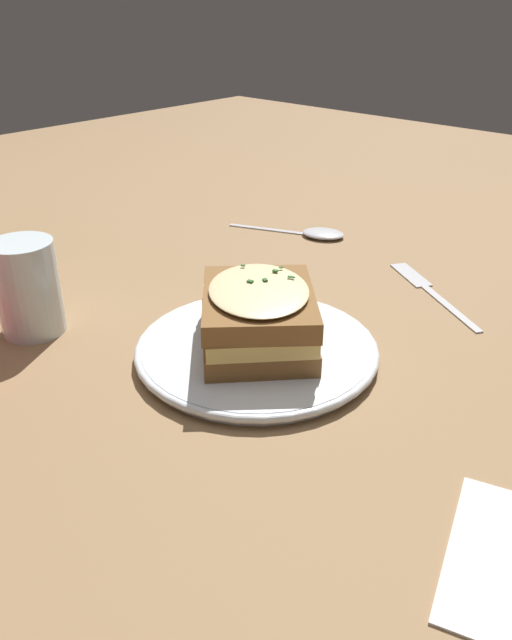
% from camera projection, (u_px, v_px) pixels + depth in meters
% --- Properties ---
extents(ground_plane, '(2.40, 2.40, 0.00)m').
position_uv_depth(ground_plane, '(277.00, 365.00, 0.60)').
color(ground_plane, olive).
extents(dinner_plate, '(0.24, 0.24, 0.01)m').
position_uv_depth(dinner_plate, '(256.00, 349.00, 0.61)').
color(dinner_plate, white).
rests_on(dinner_plate, ground_plane).
extents(sandwich, '(0.17, 0.17, 0.07)m').
position_uv_depth(sandwich, '(257.00, 316.00, 0.59)').
color(sandwich, brown).
rests_on(sandwich, dinner_plate).
extents(water_glass, '(0.07, 0.07, 0.10)m').
position_uv_depth(water_glass, '(28.00, 288.00, 0.64)').
color(water_glass, silver).
rests_on(water_glass, ground_plane).
extents(fork, '(0.12, 0.17, 0.00)m').
position_uv_depth(fork, '(425.00, 286.00, 0.76)').
color(fork, silver).
rests_on(fork, ground_plane).
extents(spoon, '(0.09, 0.17, 0.01)m').
position_uv_depth(spoon, '(317.00, 233.00, 0.91)').
color(spoon, silver).
rests_on(spoon, ground_plane).
extents(condiment_pot, '(0.05, 0.05, 0.03)m').
position_uv_depth(condiment_pot, '(34.00, 268.00, 0.77)').
color(condiment_pot, brown).
rests_on(condiment_pot, ground_plane).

